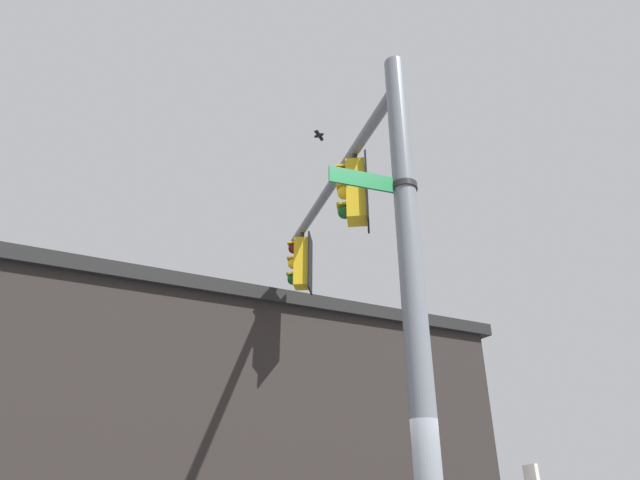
% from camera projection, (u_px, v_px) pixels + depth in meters
% --- Properties ---
extents(signal_pole, '(0.29, 0.29, 7.34)m').
position_uv_depth(signal_pole, '(415.00, 309.00, 5.82)').
color(signal_pole, slate).
rests_on(signal_pole, ground).
extents(mast_arm, '(4.80, 2.33, 0.17)m').
position_uv_depth(mast_arm, '(333.00, 183.00, 9.44)').
color(mast_arm, slate).
extents(traffic_light_nearest_pole, '(0.54, 0.49, 1.31)m').
position_uv_depth(traffic_light_nearest_pole, '(355.00, 192.00, 8.21)').
color(traffic_light_nearest_pole, black).
extents(traffic_light_mid_inner, '(0.54, 0.49, 1.31)m').
position_uv_depth(traffic_light_mid_inner, '(301.00, 263.00, 10.78)').
color(traffic_light_mid_inner, black).
extents(street_name_sign, '(0.60, 1.08, 0.22)m').
position_uv_depth(street_name_sign, '(387.00, 184.00, 6.44)').
color(street_name_sign, '#147238').
extents(bird_flying, '(0.37, 0.30, 0.12)m').
position_uv_depth(bird_flying, '(319.00, 135.00, 13.12)').
color(bird_flying, black).
extents(storefront_building, '(13.91, 15.38, 5.82)m').
position_uv_depth(storefront_building, '(195.00, 443.00, 13.08)').
color(storefront_building, '#282321').
rests_on(storefront_building, ground).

